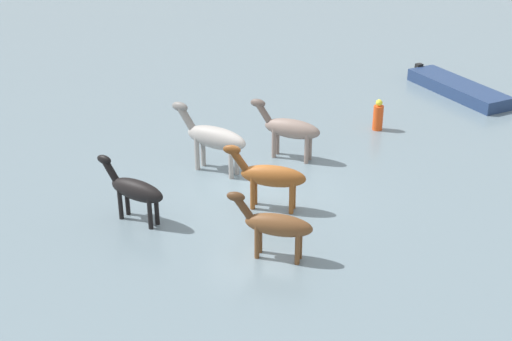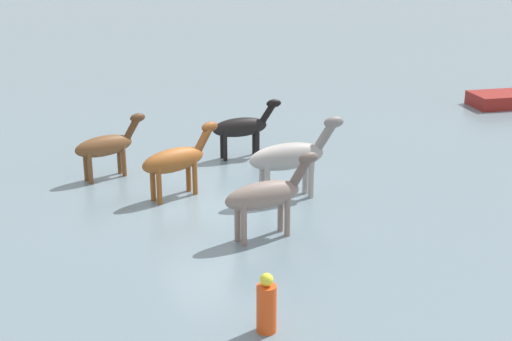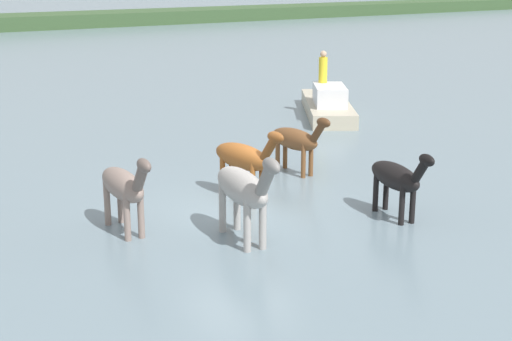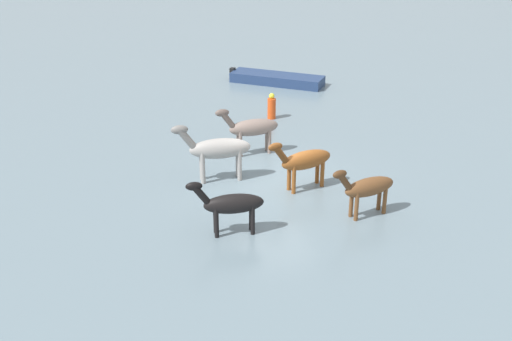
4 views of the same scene
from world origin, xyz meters
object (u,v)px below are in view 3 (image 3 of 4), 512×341
at_px(horse_lead, 296,140).
at_px(horse_dark_mare, 244,189).
at_px(horse_rear_stallion, 397,177).
at_px(horse_pinto_flank, 244,158).
at_px(horse_chestnut_trailing, 124,186).
at_px(boat_tender_starboard, 328,107).
at_px(person_helmsman_aft, 323,68).

bearing_deg(horse_lead, horse_dark_mare, -54.63).
height_order(horse_rear_stallion, horse_lead, horse_rear_stallion).
height_order(horse_pinto_flank, horse_lead, horse_pinto_flank).
relative_size(horse_chestnut_trailing, horse_rear_stallion, 1.08).
bearing_deg(horse_chestnut_trailing, horse_rear_stallion, 67.15).
height_order(horse_pinto_flank, boat_tender_starboard, horse_pinto_flank).
xyz_separation_m(horse_pinto_flank, horse_rear_stallion, (2.17, -3.04, -0.07)).
bearing_deg(person_helmsman_aft, horse_lead, -130.79).
bearing_deg(boat_tender_starboard, person_helmsman_aft, -134.28).
relative_size(horse_rear_stallion, horse_dark_mare, 0.83).
xyz_separation_m(horse_dark_mare, person_helmsman_aft, (9.20, 9.99, 0.62)).
xyz_separation_m(horse_lead, person_helmsman_aft, (5.42, 6.28, 0.82)).
distance_m(horse_chestnut_trailing, horse_lead, 6.00).
xyz_separation_m(horse_rear_stallion, person_helmsman_aft, (5.54, 10.47, 0.82)).
xyz_separation_m(horse_rear_stallion, boat_tender_starboard, (5.61, 10.21, -0.63)).
xyz_separation_m(horse_rear_stallion, horse_lead, (0.12, 4.19, -0.01)).
xyz_separation_m(horse_lead, boat_tender_starboard, (5.49, 6.01, -0.62)).
distance_m(horse_lead, person_helmsman_aft, 8.33).
bearing_deg(boat_tender_starboard, horse_pinto_flank, -17.01).
bearing_deg(horse_dark_mare, person_helmsman_aft, 142.71).
bearing_deg(horse_pinto_flank, horse_lead, 105.14).
height_order(horse_chestnut_trailing, horse_lead, horse_chestnut_trailing).
bearing_deg(boat_tender_starboard, horse_chestnut_trailing, -24.14).
relative_size(horse_chestnut_trailing, boat_tender_starboard, 0.43).
bearing_deg(horse_rear_stallion, horse_pinto_flank, -137.46).
bearing_deg(horse_rear_stallion, horse_dark_mare, -90.52).
bearing_deg(person_helmsman_aft, boat_tender_starboard, -74.66).
distance_m(horse_dark_mare, person_helmsman_aft, 13.60).
bearing_deg(horse_pinto_flank, horse_chestnut_trailing, -88.14).
height_order(boat_tender_starboard, person_helmsman_aft, person_helmsman_aft).
bearing_deg(horse_chestnut_trailing, horse_lead, 108.08).
bearing_deg(boat_tender_starboard, horse_lead, -12.02).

